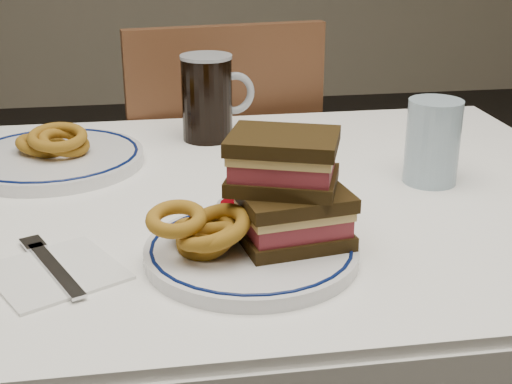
{
  "coord_description": "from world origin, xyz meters",
  "views": [
    {
      "loc": [
        -0.08,
        -1.0,
        1.15
      ],
      "look_at": [
        0.05,
        -0.18,
        0.82
      ],
      "focal_mm": 50.0,
      "sensor_mm": 36.0,
      "label": 1
    }
  ],
  "objects": [
    {
      "name": "ketchup_ramekin",
      "position": [
        0.03,
        -0.16,
        0.78
      ],
      "size": [
        0.05,
        0.05,
        0.03
      ],
      "color": "silver",
      "rests_on": "main_plate"
    },
    {
      "name": "onion_rings_main",
      "position": [
        -0.02,
        -0.23,
        0.8
      ],
      "size": [
        0.13,
        0.13,
        0.08
      ],
      "color": "brown",
      "rests_on": "main_plate"
    },
    {
      "name": "main_plate",
      "position": [
        0.04,
        -0.22,
        0.76
      ],
      "size": [
        0.26,
        0.26,
        0.02
      ],
      "color": "silver",
      "rests_on": "dining_table"
    },
    {
      "name": "chair_far",
      "position": [
        0.08,
        0.6,
        0.51
      ],
      "size": [
        0.48,
        0.48,
        0.93
      ],
      "color": "#4F2B19",
      "rests_on": "floor"
    },
    {
      "name": "far_plate",
      "position": [
        -0.24,
        0.17,
        0.76
      ],
      "size": [
        0.3,
        0.3,
        0.02
      ],
      "color": "silver",
      "rests_on": "dining_table"
    },
    {
      "name": "dining_table",
      "position": [
        0.0,
        0.0,
        0.64
      ],
      "size": [
        1.27,
        0.87,
        0.75
      ],
      "color": "white",
      "rests_on": "floor"
    },
    {
      "name": "beer_mug",
      "position": [
        0.03,
        0.28,
        0.83
      ],
      "size": [
        0.14,
        0.09,
        0.16
      ],
      "color": "black",
      "rests_on": "dining_table"
    },
    {
      "name": "reuben_sandwich",
      "position": [
        0.09,
        -0.21,
        0.83
      ],
      "size": [
        0.16,
        0.15,
        0.13
      ],
      "color": "black",
      "rests_on": "main_plate"
    },
    {
      "name": "water_glass",
      "position": [
        0.36,
        0.0,
        0.82
      ],
      "size": [
        0.08,
        0.08,
        0.13
      ],
      "primitive_type": "cylinder",
      "color": "#94ADBE",
      "rests_on": "dining_table"
    },
    {
      "name": "onion_rings_far",
      "position": [
        -0.23,
        0.18,
        0.79
      ],
      "size": [
        0.13,
        0.12,
        0.06
      ],
      "color": "brown",
      "rests_on": "far_plate"
    },
    {
      "name": "napkin_fork",
      "position": [
        -0.2,
        -0.22,
        0.75
      ],
      "size": [
        0.19,
        0.19,
        0.01
      ],
      "color": "white",
      "rests_on": "dining_table"
    }
  ]
}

